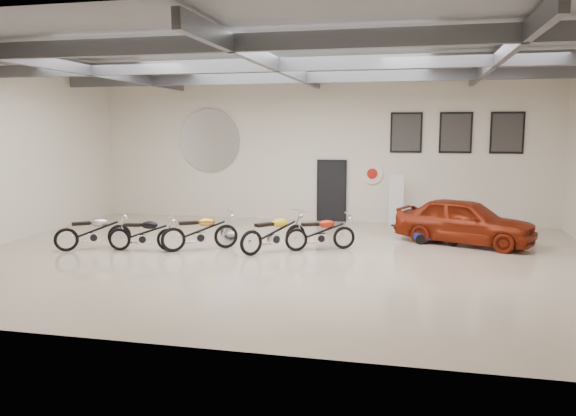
% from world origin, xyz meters
% --- Properties ---
extents(floor, '(16.00, 12.00, 0.01)m').
position_xyz_m(floor, '(0.00, 0.00, 0.00)').
color(floor, '#C6B197').
rests_on(floor, ground).
extents(ceiling, '(16.00, 12.00, 0.01)m').
position_xyz_m(ceiling, '(0.00, 0.00, 5.00)').
color(ceiling, slate).
rests_on(ceiling, back_wall).
extents(back_wall, '(16.00, 0.02, 5.00)m').
position_xyz_m(back_wall, '(0.00, 6.00, 2.50)').
color(back_wall, silver).
rests_on(back_wall, floor).
extents(ceiling_beams, '(15.80, 11.80, 0.32)m').
position_xyz_m(ceiling_beams, '(0.00, 0.00, 4.75)').
color(ceiling_beams, '#505157').
rests_on(ceiling_beams, ceiling).
extents(door, '(0.92, 0.08, 2.10)m').
position_xyz_m(door, '(0.50, 5.95, 1.05)').
color(door, black).
rests_on(door, back_wall).
extents(logo_plaque, '(2.30, 0.06, 1.16)m').
position_xyz_m(logo_plaque, '(-4.00, 5.95, 2.80)').
color(logo_plaque, silver).
rests_on(logo_plaque, back_wall).
extents(poster_left, '(1.05, 0.08, 1.35)m').
position_xyz_m(poster_left, '(3.00, 5.96, 3.10)').
color(poster_left, black).
rests_on(poster_left, back_wall).
extents(poster_mid, '(1.05, 0.08, 1.35)m').
position_xyz_m(poster_mid, '(4.60, 5.96, 3.10)').
color(poster_mid, black).
rests_on(poster_mid, back_wall).
extents(poster_right, '(1.05, 0.08, 1.35)m').
position_xyz_m(poster_right, '(6.20, 5.96, 3.10)').
color(poster_right, black).
rests_on(poster_right, back_wall).
extents(oil_sign, '(0.72, 0.10, 0.72)m').
position_xyz_m(oil_sign, '(1.90, 5.95, 1.70)').
color(oil_sign, white).
rests_on(oil_sign, back_wall).
extents(banner_stand, '(0.48, 0.20, 1.77)m').
position_xyz_m(banner_stand, '(2.74, 5.50, 0.89)').
color(banner_stand, white).
rests_on(banner_stand, floor).
extents(motorcycle_silver, '(1.92, 1.63, 1.01)m').
position_xyz_m(motorcycle_silver, '(-5.08, -0.13, 0.50)').
color(motorcycle_silver, silver).
rests_on(motorcycle_silver, floor).
extents(motorcycle_black, '(1.94, 0.88, 0.97)m').
position_xyz_m(motorcycle_black, '(-3.67, -0.01, 0.49)').
color(motorcycle_black, silver).
rests_on(motorcycle_black, floor).
extents(motorcycle_gold, '(2.05, 1.61, 1.05)m').
position_xyz_m(motorcycle_gold, '(-2.23, 0.40, 0.53)').
color(motorcycle_gold, silver).
rests_on(motorcycle_gold, floor).
extents(motorcycle_yellow, '(1.81, 1.97, 1.07)m').
position_xyz_m(motorcycle_yellow, '(-0.25, 0.61, 0.53)').
color(motorcycle_yellow, silver).
rests_on(motorcycle_yellow, floor).
extents(motorcycle_red, '(1.96, 1.33, 0.98)m').
position_xyz_m(motorcycle_red, '(0.90, 1.13, 0.49)').
color(motorcycle_red, silver).
rests_on(motorcycle_red, floor).
extents(go_kart, '(1.60, 0.81, 0.56)m').
position_xyz_m(go_kart, '(4.13, 2.74, 0.28)').
color(go_kart, navy).
rests_on(go_kart, floor).
extents(vintage_car, '(2.82, 4.12, 1.30)m').
position_xyz_m(vintage_car, '(4.73, 2.84, 0.65)').
color(vintage_car, maroon).
rests_on(vintage_car, floor).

